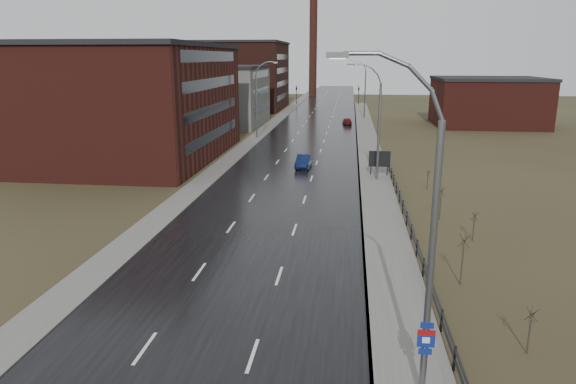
% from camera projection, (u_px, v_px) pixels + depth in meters
% --- Properties ---
extents(road, '(14.00, 300.00, 0.06)m').
position_uv_depth(road, '(308.00, 141.00, 75.06)').
color(road, black).
rests_on(road, ground).
extents(sidewalk_right, '(3.20, 180.00, 0.18)m').
position_uv_depth(sidewalk_right, '(375.00, 182.00, 50.04)').
color(sidewalk_right, '#595651').
rests_on(sidewalk_right, ground).
extents(curb_right, '(0.16, 180.00, 0.18)m').
position_uv_depth(curb_right, '(359.00, 182.00, 50.22)').
color(curb_right, slate).
rests_on(curb_right, ground).
extents(sidewalk_left, '(2.40, 260.00, 0.12)m').
position_uv_depth(sidewalk_left, '(253.00, 140.00, 76.00)').
color(sidewalk_left, '#595651').
rests_on(sidewalk_left, ground).
extents(warehouse_near, '(22.44, 28.56, 13.50)m').
position_uv_depth(warehouse_near, '(124.00, 102.00, 61.37)').
color(warehouse_near, '#471914').
rests_on(warehouse_near, ground).
extents(warehouse_mid, '(16.32, 20.40, 10.50)m').
position_uv_depth(warehouse_mid, '(218.00, 95.00, 93.09)').
color(warehouse_mid, slate).
rests_on(warehouse_mid, ground).
extents(warehouse_far, '(26.52, 24.48, 15.50)m').
position_uv_depth(warehouse_far, '(229.00, 75.00, 121.84)').
color(warehouse_far, '#331611').
rests_on(warehouse_far, ground).
extents(building_right, '(18.36, 16.32, 8.50)m').
position_uv_depth(building_right, '(487.00, 101.00, 91.60)').
color(building_right, '#471914').
rests_on(building_right, ground).
extents(smokestack, '(2.70, 2.70, 30.70)m').
position_uv_depth(smokestack, '(313.00, 45.00, 158.23)').
color(smokestack, '#331611').
rests_on(smokestack, ground).
extents(streetlight_main, '(3.91, 0.29, 12.11)m').
position_uv_depth(streetlight_main, '(423.00, 241.00, 16.85)').
color(streetlight_main, slate).
rests_on(streetlight_main, ground).
extents(streetlight_right_mid, '(3.36, 0.28, 11.35)m').
position_uv_depth(streetlight_right_mid, '(376.00, 122.00, 49.55)').
color(streetlight_right_mid, slate).
rests_on(streetlight_right_mid, ground).
extents(streetlight_left, '(3.36, 0.28, 11.35)m').
position_uv_depth(streetlight_left, '(258.00, 99.00, 76.39)').
color(streetlight_left, slate).
rests_on(streetlight_left, ground).
extents(streetlight_right_far, '(3.36, 0.28, 11.35)m').
position_uv_depth(streetlight_right_far, '(364.00, 89.00, 101.40)').
color(streetlight_right_far, slate).
rests_on(streetlight_right_far, ground).
extents(guardrail, '(0.10, 53.05, 1.10)m').
position_uv_depth(guardrail, '(413.00, 233.00, 33.66)').
color(guardrail, black).
rests_on(guardrail, ground).
extents(shrub_b, '(0.49, 0.52, 2.06)m').
position_uv_depth(shrub_b, '(530.00, 330.00, 21.01)').
color(shrub_b, '#382D23').
rests_on(shrub_b, ground).
extents(shrub_c, '(0.68, 0.72, 2.91)m').
position_uv_depth(shrub_c, '(463.00, 258.00, 27.35)').
color(shrub_c, '#382D23').
rests_on(shrub_c, ground).
extents(shrub_d, '(0.48, 0.51, 2.01)m').
position_uv_depth(shrub_d, '(474.00, 225.00, 34.10)').
color(shrub_d, '#382D23').
rests_on(shrub_d, ground).
extents(shrub_e, '(0.61, 0.64, 2.58)m').
position_uv_depth(shrub_e, '(441.00, 202.00, 38.49)').
color(shrub_e, '#382D23').
rests_on(shrub_e, ground).
extents(shrub_f, '(0.44, 0.47, 1.85)m').
position_uv_depth(shrub_f, '(428.00, 179.00, 47.37)').
color(shrub_f, '#382D23').
rests_on(shrub_f, ground).
extents(billboard, '(2.18, 0.17, 2.69)m').
position_uv_depth(billboard, '(379.00, 160.00, 52.31)').
color(billboard, black).
rests_on(billboard, ground).
extents(traffic_light_left, '(0.58, 2.73, 5.30)m').
position_uv_depth(traffic_light_left, '(296.00, 87.00, 132.43)').
color(traffic_light_left, black).
rests_on(traffic_light_left, ground).
extents(traffic_light_right, '(0.58, 2.73, 5.30)m').
position_uv_depth(traffic_light_right, '(359.00, 87.00, 130.58)').
color(traffic_light_right, black).
rests_on(traffic_light_right, ground).
extents(car_near, '(1.67, 4.36, 1.42)m').
position_uv_depth(car_near, '(304.00, 162.00, 56.73)').
color(car_near, '#0B153A').
rests_on(car_near, ground).
extents(car_far, '(1.86, 3.85, 1.27)m').
position_uv_depth(car_far, '(347.00, 121.00, 93.07)').
color(car_far, '#560E12').
rests_on(car_far, ground).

